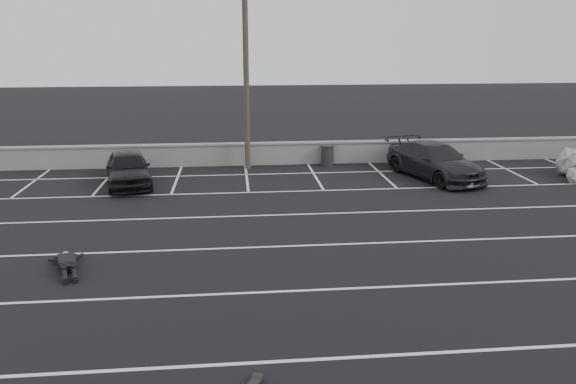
{
  "coord_description": "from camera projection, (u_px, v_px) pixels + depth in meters",
  "views": [
    {
      "loc": [
        -2.54,
        -12.29,
        5.89
      ],
      "look_at": [
        -0.8,
        5.32,
        1.0
      ],
      "focal_mm": 35.0,
      "sensor_mm": 36.0,
      "label": 1
    }
  ],
  "objects": [
    {
      "name": "ground",
      "position": [
        342.0,
        289.0,
        13.6
      ],
      "size": [
        120.0,
        120.0,
        0.0
      ],
      "primitive_type": "plane",
      "color": "black",
      "rests_on": "ground"
    },
    {
      "name": "seawall",
      "position": [
        287.0,
        153.0,
        26.88
      ],
      "size": [
        50.0,
        0.45,
        1.06
      ],
      "color": "gray",
      "rests_on": "ground"
    },
    {
      "name": "stall_lines",
      "position": [
        313.0,
        229.0,
        17.82
      ],
      "size": [
        36.0,
        20.05,
        0.01
      ],
      "color": "silver",
      "rests_on": "ground"
    },
    {
      "name": "car_left",
      "position": [
        128.0,
        168.0,
        22.98
      ],
      "size": [
        2.56,
        4.48,
        1.44
      ],
      "primitive_type": "imported",
      "rotation": [
        0.0,
        0.0,
        0.22
      ],
      "color": "black",
      "rests_on": "ground"
    },
    {
      "name": "car_right",
      "position": [
        435.0,
        161.0,
        24.17
      ],
      "size": [
        3.6,
        5.58,
        1.5
      ],
      "primitive_type": "imported",
      "rotation": [
        0.0,
        0.0,
        0.31
      ],
      "color": "black",
      "rests_on": "ground"
    },
    {
      "name": "utility_pole",
      "position": [
        246.0,
        63.0,
        24.8
      ],
      "size": [
        1.26,
        0.25,
        9.45
      ],
      "color": "#4C4238",
      "rests_on": "ground"
    },
    {
      "name": "trash_bin",
      "position": [
        327.0,
        155.0,
        26.51
      ],
      "size": [
        0.71,
        0.71,
        0.99
      ],
      "rotation": [
        0.0,
        0.0,
        -0.1
      ],
      "color": "#262628",
      "rests_on": "ground"
    },
    {
      "name": "person",
      "position": [
        67.0,
        258.0,
        14.89
      ],
      "size": [
        2.4,
        2.96,
        0.48
      ],
      "primitive_type": null,
      "rotation": [
        0.0,
        0.0,
        0.33
      ],
      "color": "black",
      "rests_on": "ground"
    }
  ]
}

